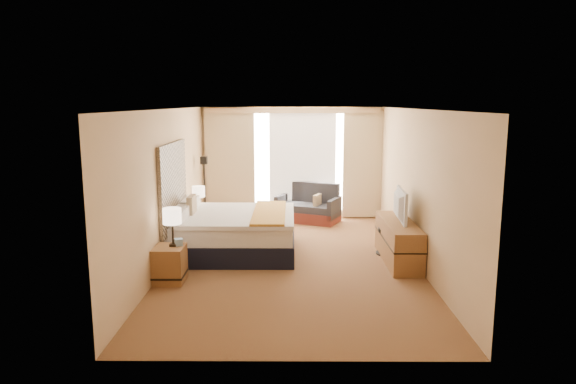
{
  "coord_description": "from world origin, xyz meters",
  "views": [
    {
      "loc": [
        -0.02,
        -8.55,
        2.71
      ],
      "look_at": [
        -0.07,
        0.4,
        1.14
      ],
      "focal_mm": 32.0,
      "sensor_mm": 36.0,
      "label": 1
    }
  ],
  "objects_px": {
    "nightstand_left": "(170,264)",
    "lamp_right": "(199,192)",
    "loveseat": "(309,209)",
    "lamp_left": "(172,217)",
    "bed": "(234,232)",
    "floor_lamp": "(204,178)",
    "desk_chair": "(392,232)",
    "television": "(396,205)",
    "nightstand_right": "(199,225)",
    "media_dresser": "(398,241)"
  },
  "relations": [
    {
      "from": "nightstand_left",
      "to": "lamp_right",
      "type": "relative_size",
      "value": 1.04
    },
    {
      "from": "loveseat",
      "to": "floor_lamp",
      "type": "height_order",
      "value": "floor_lamp"
    },
    {
      "from": "nightstand_left",
      "to": "loveseat",
      "type": "bearing_deg",
      "value": 61.05
    },
    {
      "from": "bed",
      "to": "television",
      "type": "distance_m",
      "value": 2.93
    },
    {
      "from": "loveseat",
      "to": "desk_chair",
      "type": "bearing_deg",
      "value": -37.94
    },
    {
      "from": "nightstand_right",
      "to": "loveseat",
      "type": "distance_m",
      "value": 2.76
    },
    {
      "from": "lamp_right",
      "to": "nightstand_left",
      "type": "bearing_deg",
      "value": -90.51
    },
    {
      "from": "nightstand_left",
      "to": "desk_chair",
      "type": "xyz_separation_m",
      "value": [
        3.67,
        1.46,
        0.14
      ]
    },
    {
      "from": "floor_lamp",
      "to": "lamp_left",
      "type": "height_order",
      "value": "floor_lamp"
    },
    {
      "from": "lamp_left",
      "to": "lamp_right",
      "type": "bearing_deg",
      "value": 90.85
    },
    {
      "from": "lamp_left",
      "to": "media_dresser",
      "type": "bearing_deg",
      "value": 15.62
    },
    {
      "from": "media_dresser",
      "to": "lamp_right",
      "type": "distance_m",
      "value": 3.99
    },
    {
      "from": "media_dresser",
      "to": "desk_chair",
      "type": "height_order",
      "value": "desk_chair"
    },
    {
      "from": "lamp_left",
      "to": "lamp_right",
      "type": "height_order",
      "value": "lamp_left"
    },
    {
      "from": "nightstand_left",
      "to": "lamp_left",
      "type": "bearing_deg",
      "value": 28.97
    },
    {
      "from": "lamp_left",
      "to": "bed",
      "type": "bearing_deg",
      "value": 63.44
    },
    {
      "from": "bed",
      "to": "lamp_right",
      "type": "distance_m",
      "value": 1.34
    },
    {
      "from": "nightstand_right",
      "to": "lamp_right",
      "type": "height_order",
      "value": "lamp_right"
    },
    {
      "from": "nightstand_left",
      "to": "lamp_right",
      "type": "height_order",
      "value": "lamp_right"
    },
    {
      "from": "nightstand_right",
      "to": "desk_chair",
      "type": "distance_m",
      "value": 3.82
    },
    {
      "from": "media_dresser",
      "to": "loveseat",
      "type": "xyz_separation_m",
      "value": [
        -1.44,
        3.04,
        -0.06
      ]
    },
    {
      "from": "bed",
      "to": "television",
      "type": "height_order",
      "value": "television"
    },
    {
      "from": "loveseat",
      "to": "media_dresser",
      "type": "bearing_deg",
      "value": -40.84
    },
    {
      "from": "bed",
      "to": "lamp_right",
      "type": "height_order",
      "value": "lamp_right"
    },
    {
      "from": "nightstand_left",
      "to": "desk_chair",
      "type": "relative_size",
      "value": 0.59
    },
    {
      "from": "media_dresser",
      "to": "lamp_left",
      "type": "relative_size",
      "value": 3.05
    },
    {
      "from": "nightstand_left",
      "to": "floor_lamp",
      "type": "relative_size",
      "value": 0.35
    },
    {
      "from": "lamp_right",
      "to": "television",
      "type": "distance_m",
      "value": 3.87
    },
    {
      "from": "media_dresser",
      "to": "bed",
      "type": "bearing_deg",
      "value": 170.51
    },
    {
      "from": "nightstand_left",
      "to": "lamp_left",
      "type": "xyz_separation_m",
      "value": [
        0.06,
        0.03,
        0.73
      ]
    },
    {
      "from": "lamp_left",
      "to": "lamp_right",
      "type": "relative_size",
      "value": 1.12
    },
    {
      "from": "bed",
      "to": "loveseat",
      "type": "distance_m",
      "value": 2.94
    },
    {
      "from": "media_dresser",
      "to": "floor_lamp",
      "type": "height_order",
      "value": "floor_lamp"
    },
    {
      "from": "media_dresser",
      "to": "desk_chair",
      "type": "distance_m",
      "value": 0.42
    },
    {
      "from": "media_dresser",
      "to": "lamp_left",
      "type": "distance_m",
      "value": 3.84
    },
    {
      "from": "media_dresser",
      "to": "loveseat",
      "type": "bearing_deg",
      "value": 115.38
    },
    {
      "from": "media_dresser",
      "to": "loveseat",
      "type": "relative_size",
      "value": 1.15
    },
    {
      "from": "nightstand_right",
      "to": "lamp_left",
      "type": "bearing_deg",
      "value": -88.66
    },
    {
      "from": "nightstand_right",
      "to": "lamp_left",
      "type": "xyz_separation_m",
      "value": [
        0.06,
        -2.47,
        0.73
      ]
    },
    {
      "from": "loveseat",
      "to": "television",
      "type": "relative_size",
      "value": 1.64
    },
    {
      "from": "nightstand_right",
      "to": "lamp_left",
      "type": "relative_size",
      "value": 0.93
    },
    {
      "from": "media_dresser",
      "to": "nightstand_left",
      "type": "bearing_deg",
      "value": -164.16
    },
    {
      "from": "loveseat",
      "to": "lamp_left",
      "type": "bearing_deg",
      "value": -94.73
    },
    {
      "from": "bed",
      "to": "floor_lamp",
      "type": "distance_m",
      "value": 2.25
    },
    {
      "from": "nightstand_right",
      "to": "lamp_left",
      "type": "height_order",
      "value": "lamp_left"
    },
    {
      "from": "media_dresser",
      "to": "nightstand_right",
      "type": "bearing_deg",
      "value": 158.6
    },
    {
      "from": "nightstand_right",
      "to": "lamp_left",
      "type": "distance_m",
      "value": 2.57
    },
    {
      "from": "nightstand_left",
      "to": "lamp_right",
      "type": "distance_m",
      "value": 2.56
    },
    {
      "from": "media_dresser",
      "to": "television",
      "type": "bearing_deg",
      "value": 127.31
    },
    {
      "from": "media_dresser",
      "to": "lamp_left",
      "type": "bearing_deg",
      "value": -164.38
    }
  ]
}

